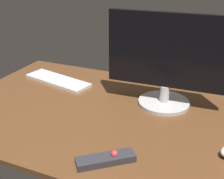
% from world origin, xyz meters
% --- Properties ---
extents(desk, '(1.40, 0.84, 0.02)m').
position_xyz_m(desk, '(0.00, 0.00, 0.01)').
color(desk, brown).
rests_on(desk, ground).
extents(monitor, '(0.50, 0.22, 0.39)m').
position_xyz_m(monitor, '(0.15, 0.16, 0.22)').
color(monitor, '#B9B9B9').
rests_on(monitor, desk).
extents(keyboard, '(0.38, 0.19, 0.01)m').
position_xyz_m(keyboard, '(-0.41, 0.19, 0.03)').
color(keyboard, silver).
rests_on(keyboard, desk).
extents(media_remote, '(0.17, 0.15, 0.04)m').
position_xyz_m(media_remote, '(0.08, -0.30, 0.03)').
color(media_remote, '#2D2D33').
rests_on(media_remote, desk).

